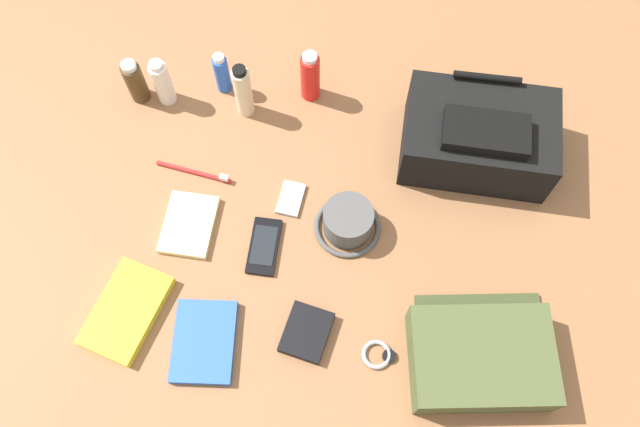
% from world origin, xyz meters
% --- Properties ---
extents(ground_plane, '(2.64, 2.02, 0.02)m').
position_xyz_m(ground_plane, '(0.00, 0.00, -0.01)').
color(ground_plane, brown).
rests_on(ground_plane, ground).
extents(backpack, '(0.34, 0.23, 0.17)m').
position_xyz_m(backpack, '(0.33, 0.22, 0.07)').
color(backpack, black).
rests_on(backpack, ground_plane).
extents(toiletry_pouch, '(0.31, 0.28, 0.09)m').
position_xyz_m(toiletry_pouch, '(0.36, -0.27, 0.04)').
color(toiletry_pouch, '#47512D').
rests_on(toiletry_pouch, ground_plane).
extents(bucket_hat, '(0.15, 0.15, 0.08)m').
position_xyz_m(bucket_hat, '(0.06, -0.01, 0.03)').
color(bucket_hat, '#4F4F4F').
rests_on(bucket_hat, ground_plane).
extents(cologne_bottle, '(0.05, 0.05, 0.13)m').
position_xyz_m(cologne_bottle, '(-0.48, 0.28, 0.06)').
color(cologne_bottle, '#473319').
rests_on(cologne_bottle, ground_plane).
extents(toothpaste_tube, '(0.04, 0.04, 0.14)m').
position_xyz_m(toothpaste_tube, '(-0.42, 0.28, 0.07)').
color(toothpaste_tube, white).
rests_on(toothpaste_tube, ground_plane).
extents(deodorant_spray, '(0.04, 0.04, 0.12)m').
position_xyz_m(deodorant_spray, '(-0.28, 0.33, 0.06)').
color(deodorant_spray, blue).
rests_on(deodorant_spray, ground_plane).
extents(lotion_bottle, '(0.04, 0.04, 0.16)m').
position_xyz_m(lotion_bottle, '(-0.22, 0.27, 0.08)').
color(lotion_bottle, beige).
rests_on(lotion_bottle, ground_plane).
extents(sunscreen_spray, '(0.05, 0.05, 0.15)m').
position_xyz_m(sunscreen_spray, '(-0.07, 0.34, 0.07)').
color(sunscreen_spray, red).
rests_on(sunscreen_spray, ground_plane).
extents(paperback_novel, '(0.17, 0.23, 0.02)m').
position_xyz_m(paperback_novel, '(-0.38, -0.27, 0.01)').
color(paperback_novel, yellow).
rests_on(paperback_novel, ground_plane).
extents(travel_guidebook, '(0.14, 0.18, 0.02)m').
position_xyz_m(travel_guidebook, '(-0.20, -0.31, 0.01)').
color(travel_guidebook, blue).
rests_on(travel_guidebook, ground_plane).
extents(cell_phone, '(0.06, 0.13, 0.01)m').
position_xyz_m(cell_phone, '(-0.11, -0.08, 0.01)').
color(cell_phone, black).
rests_on(cell_phone, ground_plane).
extents(media_player, '(0.06, 0.09, 0.01)m').
position_xyz_m(media_player, '(-0.07, 0.04, 0.01)').
color(media_player, '#B7B7BC').
rests_on(media_player, ground_plane).
extents(wristwatch, '(0.07, 0.06, 0.01)m').
position_xyz_m(wristwatch, '(0.16, -0.29, 0.01)').
color(wristwatch, '#99999E').
rests_on(wristwatch, ground_plane).
extents(toothbrush, '(0.18, 0.04, 0.02)m').
position_xyz_m(toothbrush, '(-0.30, 0.08, 0.01)').
color(toothbrush, red).
rests_on(toothbrush, ground_plane).
extents(wallet, '(0.11, 0.13, 0.02)m').
position_xyz_m(wallet, '(0.01, -0.26, 0.01)').
color(wallet, black).
rests_on(wallet, ground_plane).
extents(notepad, '(0.11, 0.15, 0.02)m').
position_xyz_m(notepad, '(-0.29, -0.05, 0.01)').
color(notepad, beige).
rests_on(notepad, ground_plane).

